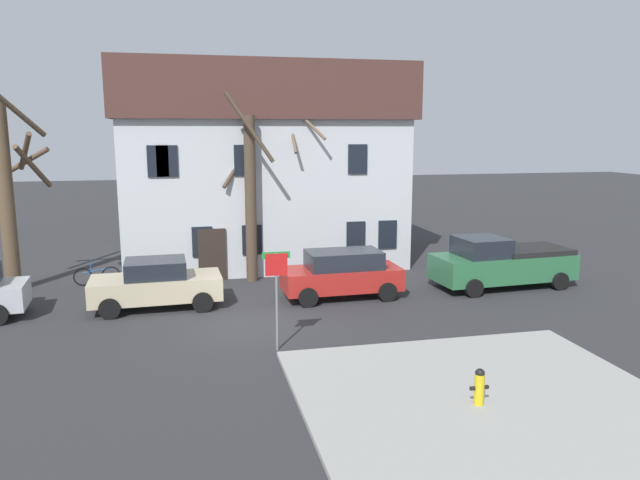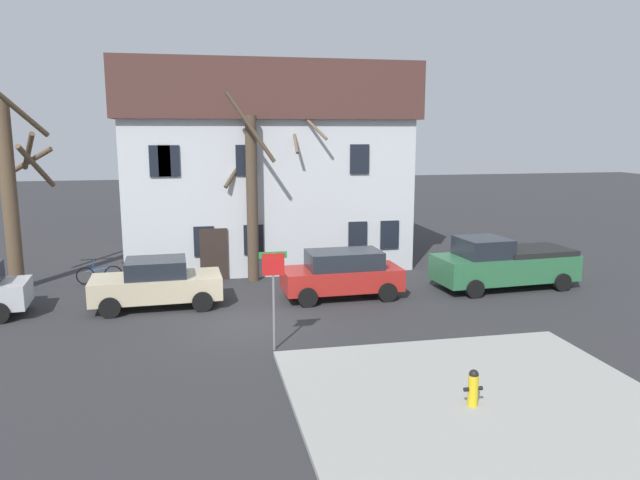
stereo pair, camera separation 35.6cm
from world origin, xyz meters
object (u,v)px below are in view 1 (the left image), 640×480
Objects in this scene: pickup_truck_green at (502,263)px; street_sign_pole at (277,282)px; tree_bare_mid at (250,190)px; building_main at (260,163)px; tree_bare_near at (7,188)px; fire_hydrant at (479,386)px; bicycle_leaning at (97,276)px; car_red_wagon at (342,273)px; car_beige_sedan at (156,284)px; tree_bare_far at (315,175)px.

street_sign_pole is at bearing -152.75° from pickup_truck_green.
pickup_truck_green is at bearing -18.76° from tree_bare_mid.
building_main is 11.84m from pickup_truck_green.
tree_bare_near is 1.35× the size of pickup_truck_green.
bicycle_leaning is (-9.50, 13.10, -0.17)m from fire_hydrant.
street_sign_pole is (8.68, -8.43, -1.94)m from tree_bare_near.
building_main is 2.91× the size of car_red_wagon.
car_beige_sedan is at bearing 179.80° from pickup_truck_green.
street_sign_pole is at bearing -91.20° from tree_bare_mid.
tree_bare_near is at bearing 168.89° from pickup_truck_green.
tree_bare_mid is (8.84, -0.41, -0.23)m from tree_bare_near.
car_red_wagon is 1.56× the size of street_sign_pole.
car_beige_sedan is 1.59× the size of street_sign_pole.
fire_hydrant is at bearing -46.26° from tree_bare_near.
car_red_wagon reaches higher than car_beige_sedan.
street_sign_pole is 10.48m from bicycle_leaning.
tree_bare_far is 8.24m from pickup_truck_green.
building_main is 15.33× the size of fire_hydrant.
tree_bare_far reaches higher than fire_hydrant.
bicycle_leaning is (-8.88, 3.84, -0.52)m from car_red_wagon.
tree_bare_far is 10.31× the size of fire_hydrant.
car_beige_sedan is 0.79× the size of pickup_truck_green.
car_red_wagon is 2.44× the size of bicycle_leaning.
building_main is 10.65m from tree_bare_near.
building_main reaches higher than fire_hydrant.
tree_bare_far is at bearing 148.72° from pickup_truck_green.
car_beige_sedan is at bearing -33.60° from tree_bare_near.
tree_bare_near reaches higher than street_sign_pole.
tree_bare_mid is at bearing -2.64° from tree_bare_near.
fire_hydrant is (12.37, -12.93, -3.32)m from tree_bare_near.
car_beige_sedan is (-4.52, -7.62, -3.62)m from building_main.
car_red_wagon is (6.47, -0.15, 0.06)m from car_beige_sedan.
car_red_wagon reaches higher than bicycle_leaning.
tree_bare_near is at bearing 177.36° from tree_bare_mid.
street_sign_pole is at bearing -95.18° from building_main.
building_main is at bearing 59.32° from car_beige_sedan.
fire_hydrant is (0.75, -13.32, -3.61)m from tree_bare_far.
street_sign_pole is at bearing 129.38° from fire_hydrant.
tree_bare_mid reaches higher than pickup_truck_green.
tree_bare_mid is at bearing -164.08° from tree_bare_far.
tree_bare_near reaches higher than fire_hydrant.
tree_bare_mid is 10.16m from pickup_truck_green.
car_beige_sedan is (-3.55, -3.11, -2.80)m from tree_bare_mid.
tree_bare_far is at bearing 93.20° from fire_hydrant.
car_beige_sedan reaches higher than bicycle_leaning.
tree_bare_near is at bearing 133.74° from fire_hydrant.
building_main is at bearing 116.00° from tree_bare_far.
tree_bare_far reaches higher than pickup_truck_green.
fire_hydrant is at bearing -121.53° from pickup_truck_green.
tree_bare_near is 2.71× the size of street_sign_pole.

